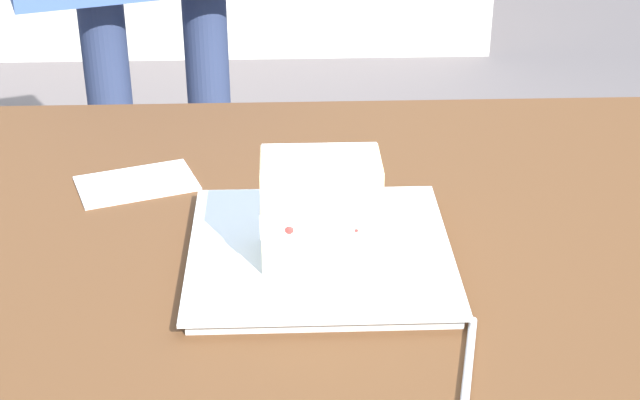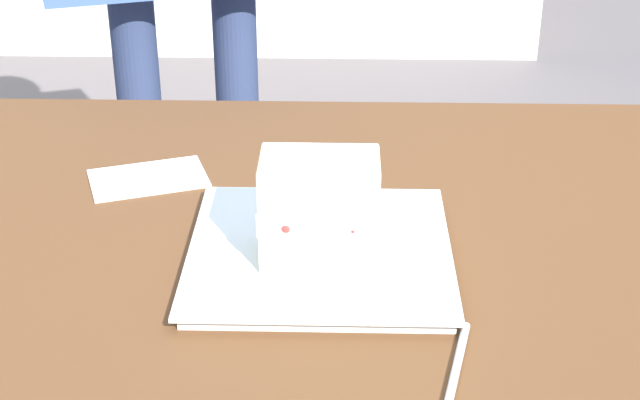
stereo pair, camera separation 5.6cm
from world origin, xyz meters
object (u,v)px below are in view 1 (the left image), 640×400
at_px(patio_table, 423,314).
at_px(paper_napkin, 137,183).
at_px(cake_slice, 321,208).
at_px(dessert_fork, 466,385).
at_px(dessert_plate, 320,254).

bearing_deg(patio_table, paper_napkin, -19.71).
height_order(cake_slice, dessert_fork, cake_slice).
height_order(dessert_plate, dessert_fork, dessert_plate).
distance_m(patio_table, paper_napkin, 0.38).
xyz_separation_m(dessert_plate, dessert_fork, (-0.12, 0.22, -0.00)).
distance_m(dessert_plate, dessert_fork, 0.25).
bearing_deg(dessert_fork, cake_slice, -59.74).
xyz_separation_m(cake_slice, paper_napkin, (0.21, -0.20, -0.07)).
relative_size(dessert_plate, dessert_fork, 1.61).
bearing_deg(cake_slice, patio_table, -146.20).
xyz_separation_m(patio_table, dessert_fork, (0.01, 0.28, 0.12)).
bearing_deg(patio_table, cake_slice, 33.80).
relative_size(patio_table, cake_slice, 11.82).
height_order(patio_table, cake_slice, cake_slice).
relative_size(cake_slice, dessert_fork, 0.71).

